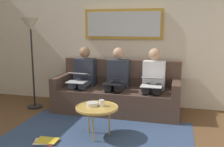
{
  "coord_description": "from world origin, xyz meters",
  "views": [
    {
      "loc": [
        -1.07,
        2.33,
        1.52
      ],
      "look_at": [
        0.0,
        -1.7,
        0.75
      ],
      "focal_mm": 41.63,
      "sensor_mm": 36.0,
      "label": 1
    }
  ],
  "objects_px": {
    "laptop_black": "(114,80)",
    "cup": "(102,103)",
    "person_right": "(83,76)",
    "couch": "(118,93)",
    "framed_mirror": "(123,24)",
    "laptop_silver": "(78,77)",
    "magazine_stack": "(46,141)",
    "bowl": "(92,104)",
    "coffee_table": "(97,108)",
    "laptop_white": "(152,82)",
    "person_middle": "(117,78)",
    "standing_lamp": "(31,34)",
    "person_left": "(153,80)"
  },
  "relations": [
    {
      "from": "framed_mirror",
      "to": "magazine_stack",
      "type": "height_order",
      "value": "framed_mirror"
    },
    {
      "from": "laptop_black",
      "to": "cup",
      "type": "bearing_deg",
      "value": 93.55
    },
    {
      "from": "couch",
      "to": "person_left",
      "type": "bearing_deg",
      "value": 173.87
    },
    {
      "from": "person_middle",
      "to": "laptop_silver",
      "type": "distance_m",
      "value": 0.68
    },
    {
      "from": "cup",
      "to": "bowl",
      "type": "relative_size",
      "value": 0.55
    },
    {
      "from": "coffee_table",
      "to": "bowl",
      "type": "xyz_separation_m",
      "value": [
        0.07,
        -0.03,
        0.04
      ]
    },
    {
      "from": "couch",
      "to": "person_middle",
      "type": "height_order",
      "value": "person_middle"
    },
    {
      "from": "cup",
      "to": "standing_lamp",
      "type": "relative_size",
      "value": 0.05
    },
    {
      "from": "cup",
      "to": "laptop_black",
      "type": "height_order",
      "value": "laptop_black"
    },
    {
      "from": "coffee_table",
      "to": "person_right",
      "type": "xyz_separation_m",
      "value": [
        0.64,
        -1.15,
        0.19
      ]
    },
    {
      "from": "person_middle",
      "to": "laptop_silver",
      "type": "xyz_separation_m",
      "value": [
        0.64,
        0.24,
        0.02
      ]
    },
    {
      "from": "person_right",
      "to": "laptop_silver",
      "type": "height_order",
      "value": "person_right"
    },
    {
      "from": "cup",
      "to": "framed_mirror",
      "type": "bearing_deg",
      "value": -88.06
    },
    {
      "from": "couch",
      "to": "magazine_stack",
      "type": "bearing_deg",
      "value": 69.4
    },
    {
      "from": "framed_mirror",
      "to": "person_middle",
      "type": "distance_m",
      "value": 1.05
    },
    {
      "from": "person_right",
      "to": "magazine_stack",
      "type": "height_order",
      "value": "person_right"
    },
    {
      "from": "cup",
      "to": "person_middle",
      "type": "relative_size",
      "value": 0.08
    },
    {
      "from": "person_middle",
      "to": "person_right",
      "type": "height_order",
      "value": "same"
    },
    {
      "from": "cup",
      "to": "magazine_stack",
      "type": "distance_m",
      "value": 0.89
    },
    {
      "from": "framed_mirror",
      "to": "laptop_black",
      "type": "relative_size",
      "value": 4.41
    },
    {
      "from": "coffee_table",
      "to": "person_left",
      "type": "bearing_deg",
      "value": -119.24
    },
    {
      "from": "person_middle",
      "to": "magazine_stack",
      "type": "distance_m",
      "value": 1.72
    },
    {
      "from": "framed_mirror",
      "to": "person_right",
      "type": "bearing_deg",
      "value": 35.53
    },
    {
      "from": "laptop_silver",
      "to": "framed_mirror",
      "type": "bearing_deg",
      "value": -132.65
    },
    {
      "from": "bowl",
      "to": "laptop_black",
      "type": "distance_m",
      "value": 0.89
    },
    {
      "from": "couch",
      "to": "magazine_stack",
      "type": "relative_size",
      "value": 6.67
    },
    {
      "from": "laptop_white",
      "to": "laptop_black",
      "type": "relative_size",
      "value": 1.02
    },
    {
      "from": "laptop_black",
      "to": "person_left",
      "type": "bearing_deg",
      "value": -158.73
    },
    {
      "from": "laptop_silver",
      "to": "magazine_stack",
      "type": "relative_size",
      "value": 1.14
    },
    {
      "from": "person_middle",
      "to": "standing_lamp",
      "type": "distance_m",
      "value": 1.74
    },
    {
      "from": "person_left",
      "to": "cup",
      "type": "bearing_deg",
      "value": 61.86
    },
    {
      "from": "coffee_table",
      "to": "laptop_white",
      "type": "bearing_deg",
      "value": -125.38
    },
    {
      "from": "person_middle",
      "to": "magazine_stack",
      "type": "xyz_separation_m",
      "value": [
        0.59,
        1.51,
        -0.59
      ]
    },
    {
      "from": "person_middle",
      "to": "person_right",
      "type": "distance_m",
      "value": 0.64
    },
    {
      "from": "person_middle",
      "to": "laptop_silver",
      "type": "bearing_deg",
      "value": 20.37
    },
    {
      "from": "couch",
      "to": "cup",
      "type": "xyz_separation_m",
      "value": [
        -0.05,
        1.17,
        0.16
      ]
    },
    {
      "from": "couch",
      "to": "laptop_black",
      "type": "relative_size",
      "value": 6.51
    },
    {
      "from": "laptop_black",
      "to": "laptop_silver",
      "type": "distance_m",
      "value": 0.64
    },
    {
      "from": "laptop_black",
      "to": "person_right",
      "type": "bearing_deg",
      "value": -21.27
    },
    {
      "from": "person_right",
      "to": "laptop_black",
      "type": "bearing_deg",
      "value": 158.73
    },
    {
      "from": "coffee_table",
      "to": "laptop_black",
      "type": "bearing_deg",
      "value": -90.2
    },
    {
      "from": "couch",
      "to": "laptop_silver",
      "type": "distance_m",
      "value": 0.78
    },
    {
      "from": "bowl",
      "to": "laptop_silver",
      "type": "relative_size",
      "value": 0.44
    },
    {
      "from": "bowl",
      "to": "laptop_white",
      "type": "height_order",
      "value": "laptop_white"
    },
    {
      "from": "laptop_black",
      "to": "standing_lamp",
      "type": "bearing_deg",
      "value": -1.86
    },
    {
      "from": "cup",
      "to": "person_right",
      "type": "distance_m",
      "value": 1.31
    },
    {
      "from": "couch",
      "to": "person_right",
      "type": "height_order",
      "value": "person_right"
    },
    {
      "from": "coffee_table",
      "to": "laptop_white",
      "type": "distance_m",
      "value": 1.13
    },
    {
      "from": "bowl",
      "to": "person_right",
      "type": "distance_m",
      "value": 1.26
    },
    {
      "from": "framed_mirror",
      "to": "laptop_black",
      "type": "height_order",
      "value": "framed_mirror"
    }
  ]
}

